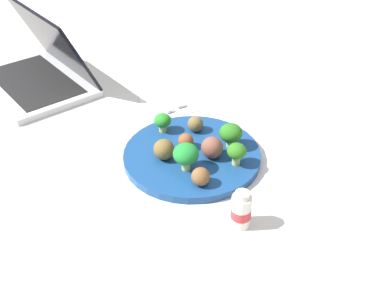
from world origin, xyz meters
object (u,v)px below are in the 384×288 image
(plate, at_px, (192,155))
(meatball_back_left, at_px, (163,148))
(broccoli_floret_back_right, at_px, (231,133))
(meatball_front_right, at_px, (195,124))
(broccoli_floret_near_rim, at_px, (163,121))
(fork, at_px, (173,97))
(broccoli_floret_far_rim, at_px, (186,154))
(laptop, at_px, (40,71))
(meatball_near_rim, at_px, (212,148))
(meatball_back_right, at_px, (201,177))
(meatball_mid_right, at_px, (186,141))
(napkin, at_px, (165,98))
(knife, at_px, (159,99))
(broccoli_floret_center, at_px, (237,152))
(yogurt_bottle, at_px, (241,210))

(plate, height_order, meatball_back_left, meatball_back_left)
(broccoli_floret_back_right, xyz_separation_m, meatball_front_right, (-0.08, -0.05, -0.01))
(broccoli_floret_near_rim, xyz_separation_m, fork, (-0.15, 0.07, -0.03))
(broccoli_floret_far_rim, relative_size, meatball_back_left, 1.33)
(meatball_back_left, height_order, laptop, laptop)
(meatball_back_left, height_order, meatball_near_rim, meatball_near_rim)
(meatball_back_right, distance_m, fork, 0.35)
(meatball_mid_right, distance_m, napkin, 0.24)
(knife, bearing_deg, broccoli_floret_back_right, 17.32)
(broccoli_floret_far_rim, relative_size, broccoli_floret_center, 1.20)
(laptop, bearing_deg, broccoli_floret_far_rim, 25.41)
(broccoli_floret_near_rim, distance_m, fork, 0.17)
(meatball_mid_right, relative_size, meatball_back_right, 0.91)
(broccoli_floret_far_rim, relative_size, meatball_back_right, 1.60)
(broccoli_floret_far_rim, xyz_separation_m, meatball_mid_right, (-0.07, 0.02, -0.02))
(broccoli_floret_far_rim, relative_size, meatball_front_right, 1.63)
(meatball_back_right, distance_m, napkin, 0.36)
(meatball_near_rim, distance_m, napkin, 0.28)
(broccoli_floret_back_right, height_order, meatball_back_right, broccoli_floret_back_right)
(broccoli_floret_far_rim, bearing_deg, meatball_back_left, -150.89)
(broccoli_floret_back_right, xyz_separation_m, knife, (-0.25, -0.08, -0.04))
(broccoli_floret_center, distance_m, meatball_back_right, 0.09)
(plate, height_order, meatball_mid_right, meatball_mid_right)
(broccoli_floret_near_rim, height_order, meatball_back_right, broccoli_floret_near_rim)
(meatball_back_right, relative_size, laptop, 0.09)
(plate, bearing_deg, meatball_front_right, 154.83)
(fork, relative_size, knife, 0.83)
(broccoli_floret_far_rim, relative_size, knife, 0.39)
(plate, relative_size, yogurt_bottle, 3.91)
(meatball_front_right, xyz_separation_m, yogurt_bottle, (0.28, -0.02, -0.00))
(plate, bearing_deg, broccoli_floret_back_right, 85.02)
(meatball_back_right, height_order, napkin, meatball_back_right)
(broccoli_floret_near_rim, xyz_separation_m, meatball_front_right, (0.02, 0.07, -0.01))
(broccoli_floret_near_rim, relative_size, meatball_back_left, 0.99)
(broccoli_floret_center, xyz_separation_m, meatball_mid_right, (-0.09, -0.07, -0.01))
(broccoli_floret_back_right, bearing_deg, knife, -162.68)
(plate, distance_m, napkin, 0.25)
(broccoli_floret_far_rim, relative_size, fork, 0.46)
(meatball_front_right, distance_m, yogurt_bottle, 0.28)
(meatball_mid_right, relative_size, knife, 0.22)
(broccoli_floret_center, height_order, meatball_back_right, broccoli_floret_center)
(broccoli_floret_far_rim, bearing_deg, meatball_front_right, 152.20)
(broccoli_floret_center, relative_size, fork, 0.39)
(broccoli_floret_center, bearing_deg, meatball_near_rim, -137.93)
(meatball_front_right, relative_size, knife, 0.24)
(laptop, bearing_deg, napkin, 56.44)
(meatball_front_right, xyz_separation_m, knife, (-0.17, -0.03, -0.03))
(broccoli_floret_far_rim, distance_m, broccoli_floret_center, 0.10)
(broccoli_floret_center, xyz_separation_m, meatball_near_rim, (-0.04, -0.04, -0.01))
(meatball_near_rim, bearing_deg, knife, -173.81)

